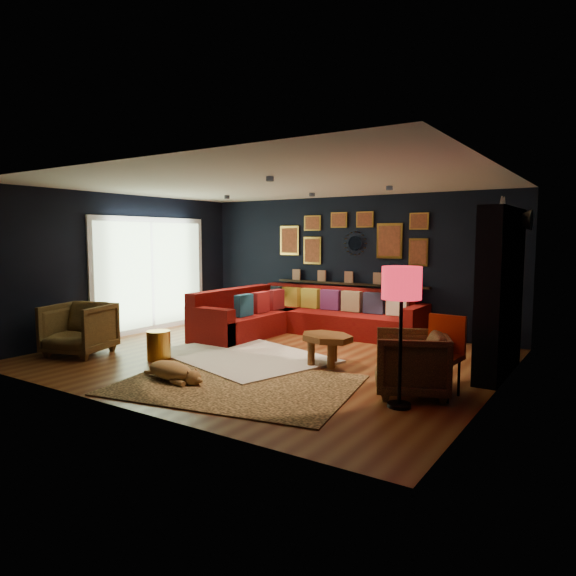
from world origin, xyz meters
The scene contains 20 objects.
floor centered at (0.00, 0.00, 0.00)m, with size 6.50×6.50×0.00m, color brown.
room_walls centered at (0.00, 0.00, 1.59)m, with size 6.50×6.50×6.50m.
sectional centered at (-0.61, 1.81, 0.32)m, with size 3.41×2.69×0.86m.
ledge centered at (0.00, 2.68, 0.92)m, with size 3.20×0.12×0.04m, color black.
gallery_wall centered at (-0.01, 2.72, 1.81)m, with size 3.15×0.04×1.02m.
sunburst_mirror centered at (0.10, 2.72, 1.70)m, with size 0.47×0.16×0.47m.
fireplace centered at (3.09, 0.90, 1.02)m, with size 0.31×1.60×2.20m.
deer_head centered at (3.14, 1.40, 2.05)m, with size 0.50×0.28×0.45m.
sliding_door centered at (-3.22, 0.60, 1.10)m, with size 0.06×2.80×2.20m.
ceiling_spots centered at (0.00, 0.80, 2.56)m, with size 3.30×2.50×0.06m.
shag_rug centered at (-0.33, -0.20, 0.02)m, with size 2.53×1.84×0.03m, color silver.
leopard_rug centered at (0.53, -1.43, 0.01)m, with size 2.85×2.03×0.02m, color tan.
coffee_table centered at (1.00, -0.01, 0.37)m, with size 1.01×0.87×0.42m.
pouf centered at (-1.30, 0.96, 0.21)m, with size 0.53×0.53×0.35m, color maroon.
armchair_left centered at (-2.55, -1.47, 0.44)m, with size 0.86×0.81×0.88m, color #A27A3E.
armchair_right centered at (2.45, -0.61, 0.41)m, with size 0.79×0.74×0.82m, color #A27A3E.
gold_stool centered at (-1.28, -1.03, 0.22)m, with size 0.35×0.35×0.44m, color #C6862E.
orange_chair centered at (2.76, -0.42, 0.55)m, with size 0.47×0.47×0.92m.
floor_lamp centered at (2.50, -1.09, 1.27)m, with size 0.42×0.42×1.51m.
dog centered at (-0.30, -1.73, 0.18)m, with size 1.03×0.51×0.33m, color #BD8B44, non-canonical shape.
Camera 1 is at (4.45, -6.22, 1.82)m, focal length 32.00 mm.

